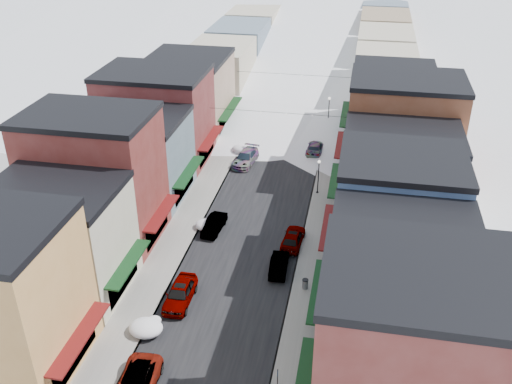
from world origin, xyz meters
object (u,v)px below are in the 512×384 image
at_px(car_dark_hatch, 214,225).
at_px(car_green_sedan, 279,264).
at_px(car_silver_sedan, 180,293).
at_px(trash_can, 305,284).
at_px(streetlamp_near, 319,172).

xyz_separation_m(car_dark_hatch, car_green_sedan, (7.15, -5.20, -0.00)).
height_order(car_silver_sedan, car_dark_hatch, car_silver_sedan).
distance_m(car_silver_sedan, trash_can, 10.27).
bearing_deg(trash_can, streetlamp_near, 91.97).
bearing_deg(car_silver_sedan, car_green_sedan, 37.68).
height_order(car_green_sedan, trash_can, car_green_sedan).
distance_m(car_silver_sedan, car_dark_hatch, 10.82).
relative_size(car_silver_sedan, car_dark_hatch, 1.18).
xyz_separation_m(car_green_sedan, trash_can, (2.54, -2.21, -0.08)).
bearing_deg(streetlamp_near, trash_can, -88.03).
distance_m(car_green_sedan, streetlamp_near, 14.73).
bearing_deg(car_silver_sedan, streetlamp_near, 65.10).
xyz_separation_m(car_silver_sedan, car_green_sedan, (7.15, 5.62, -0.15)).
xyz_separation_m(car_silver_sedan, trash_can, (9.69, 3.42, -0.23)).
distance_m(car_green_sedan, trash_can, 3.36).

